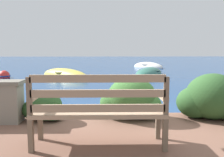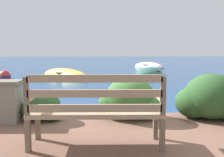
% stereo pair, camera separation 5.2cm
% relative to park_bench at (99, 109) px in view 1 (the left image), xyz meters
% --- Properties ---
extents(ground_plane, '(80.00, 80.00, 0.00)m').
position_rel_park_bench_xyz_m(ground_plane, '(0.68, 1.63, -0.71)').
color(ground_plane, navy).
extents(park_bench, '(1.67, 0.48, 0.93)m').
position_rel_park_bench_xyz_m(park_bench, '(0.00, 0.00, 0.00)').
color(park_bench, brown).
rests_on(park_bench, patio_terrace).
extents(hedge_clump_left, '(0.75, 0.54, 0.51)m').
position_rel_park_bench_xyz_m(hedge_clump_left, '(-0.98, 1.17, -0.26)').
color(hedge_clump_left, '#284C23').
rests_on(hedge_clump_left, patio_terrace).
extents(hedge_clump_centre, '(1.08, 0.78, 0.73)m').
position_rel_park_bench_xyz_m(hedge_clump_centre, '(0.53, 1.28, -0.17)').
color(hedge_clump_centre, '#38662D').
rests_on(hedge_clump_centre, patio_terrace).
extents(hedge_clump_right, '(1.17, 0.84, 0.80)m').
position_rel_park_bench_xyz_m(hedge_clump_right, '(1.93, 1.22, -0.14)').
color(hedge_clump_right, '#284C23').
rests_on(hedge_clump_right, patio_terrace).
extents(rowboat_nearest, '(3.12, 3.02, 0.79)m').
position_rel_park_bench_xyz_m(rowboat_nearest, '(-2.00, 9.42, -0.64)').
color(rowboat_nearest, '#DBC64C').
rests_on(rowboat_nearest, ground_plane).
extents(rowboat_mid, '(2.39, 3.34, 0.74)m').
position_rel_park_bench_xyz_m(rowboat_mid, '(2.38, 10.31, -0.64)').
color(rowboat_mid, '#336B5B').
rests_on(rowboat_mid, ground_plane).
extents(rowboat_far, '(2.53, 2.73, 0.76)m').
position_rel_park_bench_xyz_m(rowboat_far, '(3.19, 15.46, -0.64)').
color(rowboat_far, silver).
rests_on(rowboat_far, ground_plane).
extents(mooring_buoy, '(0.61, 0.61, 0.55)m').
position_rel_park_bench_xyz_m(mooring_buoy, '(-4.93, 9.24, -0.61)').
color(mooring_buoy, red).
rests_on(mooring_buoy, ground_plane).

